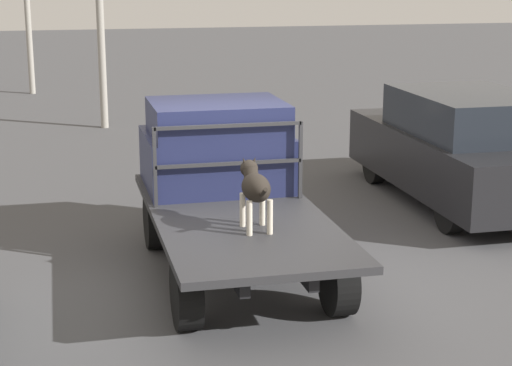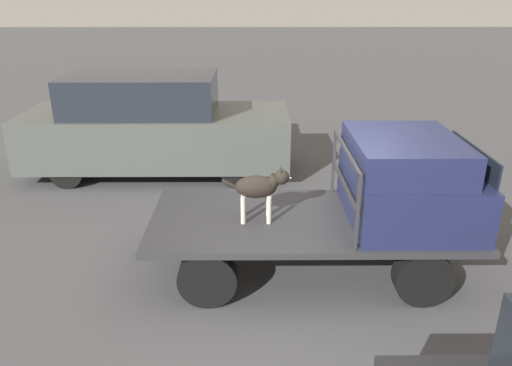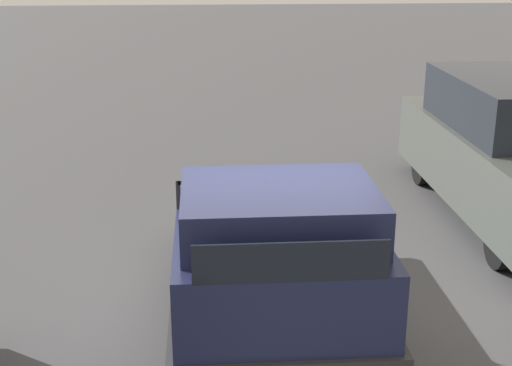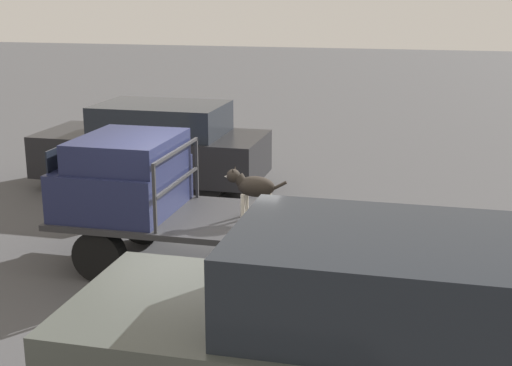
# 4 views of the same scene
# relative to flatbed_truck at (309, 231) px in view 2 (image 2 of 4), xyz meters

# --- Properties ---
(ground_plane) EXTENTS (80.00, 80.00, 0.00)m
(ground_plane) POSITION_rel_flatbed_truck_xyz_m (0.00, 0.00, -0.56)
(ground_plane) COLOR #474749
(flatbed_truck) EXTENTS (4.05, 1.84, 0.75)m
(flatbed_truck) POSITION_rel_flatbed_truck_xyz_m (0.00, 0.00, 0.00)
(flatbed_truck) COLOR black
(flatbed_truck) RESTS_ON ground
(truck_cab) EXTENTS (1.50, 1.72, 1.06)m
(truck_cab) POSITION_rel_flatbed_truck_xyz_m (1.19, 0.00, 0.70)
(truck_cab) COLOR #1E2347
(truck_cab) RESTS_ON flatbed_truck
(truck_headboard) EXTENTS (0.04, 1.72, 0.91)m
(truck_headboard) POSITION_rel_flatbed_truck_xyz_m (0.41, 0.00, 0.79)
(truck_headboard) COLOR #2D2D30
(truck_headboard) RESTS_ON flatbed_truck
(dog) EXTENTS (0.87, 0.28, 0.71)m
(dog) POSITION_rel_flatbed_truck_xyz_m (-0.63, -0.05, 0.64)
(dog) COLOR beige
(dog) RESTS_ON flatbed_truck
(parked_pickup_far) EXTENTS (5.07, 1.88, 1.95)m
(parked_pickup_far) POSITION_rel_flatbed_truck_xyz_m (-2.65, 3.68, 0.40)
(parked_pickup_far) COLOR black
(parked_pickup_far) RESTS_ON ground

